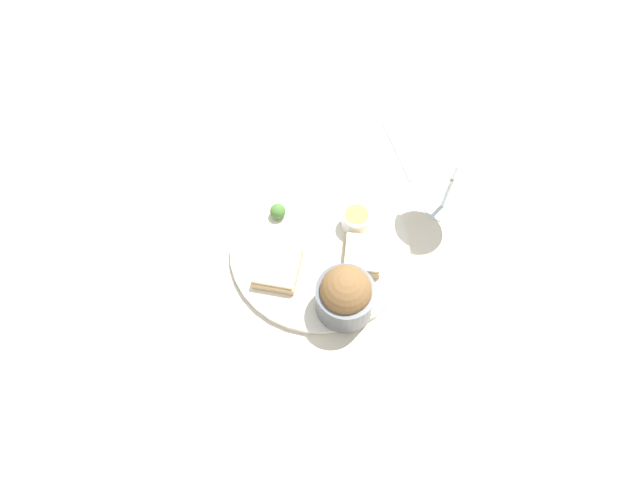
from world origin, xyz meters
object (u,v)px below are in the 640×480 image
at_px(cheese_toast_far, 362,257).
at_px(wine_glass, 458,165).
at_px(cheese_toast_near, 277,268).
at_px(salad_bowl, 345,295).
at_px(sauce_ramekin, 356,219).
at_px(fork, 397,150).

relative_size(cheese_toast_far, wine_glass, 0.50).
height_order(cheese_toast_near, wine_glass, wine_glass).
xyz_separation_m(salad_bowl, sauce_ramekin, (-0.16, -0.03, -0.03)).
relative_size(salad_bowl, cheese_toast_far, 1.18).
height_order(salad_bowl, wine_glass, wine_glass).
height_order(cheese_toast_far, fork, cheese_toast_far).
relative_size(cheese_toast_far, fork, 0.65).
height_order(salad_bowl, sauce_ramekin, salad_bowl).
bearing_deg(cheese_toast_far, salad_bowl, -1.18).
bearing_deg(fork, wine_glass, 48.61).
bearing_deg(salad_bowl, cheese_toast_near, -99.88).
bearing_deg(cheese_toast_far, fork, -178.71).
bearing_deg(cheese_toast_near, salad_bowl, 80.12).
distance_m(sauce_ramekin, cheese_toast_far, 0.07).
relative_size(salad_bowl, wine_glass, 0.59).
distance_m(wine_glass, fork, 0.20).
xyz_separation_m(cheese_toast_far, fork, (-0.27, -0.01, -0.02)).
relative_size(sauce_ramekin, fork, 0.39).
relative_size(sauce_ramekin, cheese_toast_far, 0.60).
bearing_deg(cheese_toast_far, sauce_ramekin, -154.51).
bearing_deg(sauce_ramekin, wine_glass, 126.23).
bearing_deg(fork, salad_bowl, 0.67).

